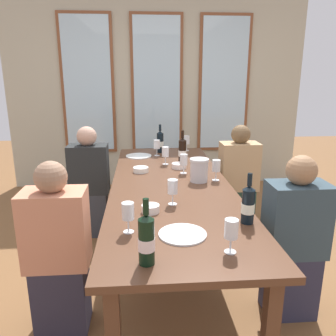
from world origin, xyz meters
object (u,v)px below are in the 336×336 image
(wine_bottle_3, at_px, (160,142))
(dining_table, at_px, (171,191))
(wine_glass_0, at_px, (216,167))
(white_plate_0, at_px, (139,156))
(wine_glass_1, at_px, (173,188))
(wine_glass_5, at_px, (231,230))
(tasting_bowl_2, at_px, (151,209))
(wine_glass_2, at_px, (166,153))
(seated_person_0, at_px, (90,185))
(wine_bottle_0, at_px, (182,151))
(tasting_bowl_1, at_px, (179,166))
(wine_bottle_2, at_px, (248,204))
(tasting_bowl_0, at_px, (141,170))
(seated_person_2, at_px, (58,253))
(wine_bottle_1, at_px, (146,239))
(metal_pitcher, at_px, (199,170))
(wine_glass_3, at_px, (128,213))
(wine_glass_7, at_px, (187,141))
(wine_glass_4, at_px, (157,145))
(white_plate_1, at_px, (183,234))
(seated_person_3, at_px, (294,242))
(seated_person_1, at_px, (238,181))
(wine_glass_6, at_px, (184,161))

(wine_bottle_3, bearing_deg, dining_table, -88.92)
(wine_glass_0, bearing_deg, white_plate_0, 125.33)
(wine_glass_1, xyz_separation_m, wine_glass_5, (0.22, -0.66, 0.00))
(tasting_bowl_2, height_order, wine_glass_0, wine_glass_0)
(wine_glass_2, xyz_separation_m, seated_person_0, (-0.75, 0.07, -0.33))
(wine_bottle_0, relative_size, tasting_bowl_1, 2.39)
(wine_bottle_2, bearing_deg, wine_glass_2, 105.48)
(tasting_bowl_0, distance_m, wine_glass_5, 1.53)
(wine_glass_5, xyz_separation_m, seated_person_2, (-0.95, 0.44, -0.34))
(wine_bottle_1, relative_size, seated_person_2, 0.29)
(metal_pitcher, height_order, seated_person_2, seated_person_2)
(metal_pitcher, relative_size, wine_glass_3, 1.09)
(metal_pitcher, height_order, tasting_bowl_1, metal_pitcher)
(wine_bottle_1, relative_size, tasting_bowl_2, 2.79)
(white_plate_0, relative_size, tasting_bowl_0, 2.00)
(tasting_bowl_2, xyz_separation_m, wine_glass_1, (0.15, 0.12, 0.09))
(wine_glass_7, relative_size, seated_person_0, 0.16)
(wine_glass_4, bearing_deg, wine_glass_1, -88.44)
(seated_person_2, bearing_deg, white_plate_1, -17.79)
(wine_bottle_1, distance_m, wine_glass_7, 2.43)
(seated_person_3, bearing_deg, wine_glass_7, 104.21)
(wine_glass_1, xyz_separation_m, seated_person_0, (-0.73, 1.13, -0.33))
(wine_glass_0, relative_size, wine_glass_3, 1.00)
(tasting_bowl_1, relative_size, wine_glass_1, 0.79)
(seated_person_1, bearing_deg, wine_glass_5, -107.38)
(wine_glass_7, bearing_deg, wine_bottle_0, -101.54)
(tasting_bowl_0, bearing_deg, white_plate_1, -79.79)
(wine_glass_2, xyz_separation_m, seated_person_2, (-0.75, -1.27, -0.33))
(wine_glass_5, bearing_deg, wine_bottle_3, 95.57)
(wine_bottle_1, distance_m, wine_bottle_3, 2.32)
(seated_person_0, bearing_deg, seated_person_3, -41.23)
(wine_glass_2, bearing_deg, wine_bottle_3, 92.56)
(metal_pitcher, bearing_deg, tasting_bowl_0, 146.93)
(wine_glass_0, distance_m, wine_glass_5, 1.18)
(wine_bottle_2, height_order, seated_person_2, seated_person_2)
(wine_glass_0, xyz_separation_m, wine_glass_6, (-0.24, 0.23, -0.00))
(wine_bottle_3, bearing_deg, wine_glass_7, 11.48)
(wine_bottle_1, distance_m, seated_person_2, 0.81)
(wine_bottle_2, xyz_separation_m, seated_person_1, (0.37, 1.44, -0.33))
(wine_bottle_1, xyz_separation_m, wine_glass_5, (0.41, 0.07, -0.00))
(wine_glass_3, height_order, wine_glass_4, same)
(wine_glass_6, height_order, seated_person_0, seated_person_0)
(tasting_bowl_2, bearing_deg, seated_person_3, -4.16)
(wine_glass_0, distance_m, seated_person_1, 0.79)
(tasting_bowl_2, bearing_deg, tasting_bowl_0, 93.78)
(white_plate_0, distance_m, wine_glass_6, 0.80)
(wine_glass_1, xyz_separation_m, seated_person_3, (0.78, -0.19, -0.33))
(wine_bottle_2, height_order, wine_glass_3, wine_bottle_2)
(tasting_bowl_1, xyz_separation_m, wine_glass_6, (0.02, -0.18, 0.09))
(seated_person_0, height_order, seated_person_1, same)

